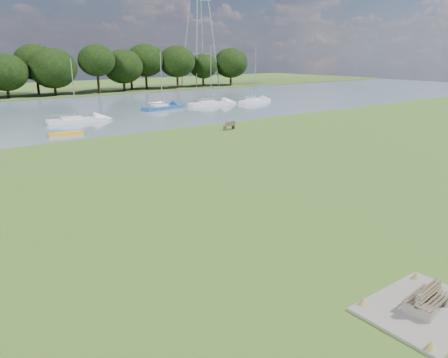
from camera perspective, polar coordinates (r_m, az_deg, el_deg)
ground at (r=25.48m, az=-3.64°, el=-2.85°), size 220.00×220.00×0.00m
river at (r=64.10m, az=-24.90°, el=7.37°), size 220.00×40.00×0.10m
concrete_pad at (r=16.70m, az=24.83°, el=-15.22°), size 4.20×3.20×0.10m
bench_pair at (r=16.50m, az=25.00°, el=-14.01°), size 1.71×1.11×0.87m
riverbank_bench at (r=48.45m, az=0.73°, el=6.99°), size 1.55×0.63×0.93m
kayak at (r=47.79m, az=-19.91°, el=5.58°), size 3.41×1.35×0.33m
sailboat_1 at (r=70.26m, az=-1.76°, el=9.94°), size 7.54×2.80×9.13m
sailboat_2 at (r=74.16m, az=4.02°, el=10.27°), size 6.66×2.96×8.77m
sailboat_4 at (r=65.91m, az=-8.11°, el=9.39°), size 6.61×2.75×8.23m
sailboat_5 at (r=56.21m, az=-18.81°, el=7.43°), size 6.94×2.56×7.56m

